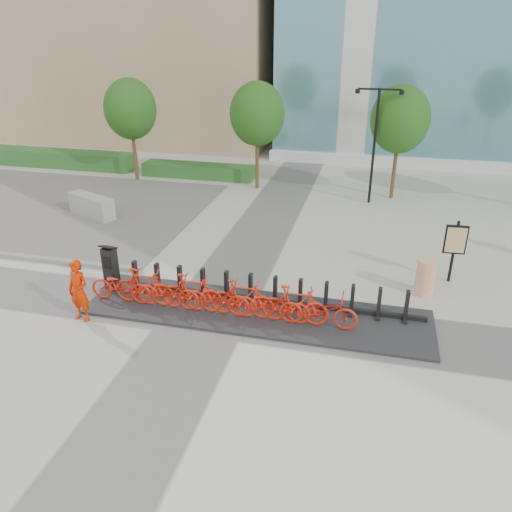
% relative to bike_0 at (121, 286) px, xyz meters
% --- Properties ---
extents(ground, '(120.00, 120.00, 0.00)m').
position_rel_bike_0_xyz_m(ground, '(2.60, 0.05, -0.57)').
color(ground, beige).
extents(gravel_patch, '(14.00, 14.00, 0.00)m').
position_rel_bike_0_xyz_m(gravel_patch, '(-7.40, 7.05, -0.56)').
color(gravel_patch, '#5F5E56').
rests_on(gravel_patch, ground).
extents(hedge_a, '(10.00, 1.40, 0.90)m').
position_rel_bike_0_xyz_m(hedge_a, '(-11.40, 13.55, -0.12)').
color(hedge_a, '#2C5426').
rests_on(hedge_a, ground).
extents(hedge_b, '(6.00, 1.20, 0.70)m').
position_rel_bike_0_xyz_m(hedge_b, '(-2.40, 13.25, -0.22)').
color(hedge_b, '#2C5426').
rests_on(hedge_b, ground).
extents(tree_0, '(2.60, 2.60, 5.10)m').
position_rel_bike_0_xyz_m(tree_0, '(-5.40, 12.05, 3.02)').
color(tree_0, brown).
rests_on(tree_0, ground).
extents(tree_1, '(2.60, 2.60, 5.10)m').
position_rel_bike_0_xyz_m(tree_1, '(1.10, 12.05, 3.02)').
color(tree_1, brown).
rests_on(tree_1, ground).
extents(tree_2, '(2.60, 2.60, 5.10)m').
position_rel_bike_0_xyz_m(tree_2, '(7.60, 12.05, 3.02)').
color(tree_2, brown).
rests_on(tree_2, ground).
extents(streetlamp, '(2.00, 0.20, 5.00)m').
position_rel_bike_0_xyz_m(streetlamp, '(6.60, 11.05, 2.57)').
color(streetlamp, black).
rests_on(streetlamp, ground).
extents(dock_pad, '(9.60, 2.40, 0.08)m').
position_rel_bike_0_xyz_m(dock_pad, '(3.90, 0.35, -0.53)').
color(dock_pad, '#2A2A2C').
rests_on(dock_pad, ground).
extents(dock_rail_posts, '(8.02, 0.50, 0.85)m').
position_rel_bike_0_xyz_m(dock_rail_posts, '(3.96, 0.82, -0.06)').
color(dock_rail_posts, black).
rests_on(dock_rail_posts, dock_pad).
extents(bike_0, '(1.86, 0.65, 0.98)m').
position_rel_bike_0_xyz_m(bike_0, '(0.00, 0.00, 0.00)').
color(bike_0, red).
rests_on(bike_0, dock_pad).
extents(bike_1, '(1.80, 0.51, 1.08)m').
position_rel_bike_0_xyz_m(bike_1, '(0.72, 0.00, 0.05)').
color(bike_1, red).
rests_on(bike_1, dock_pad).
extents(bike_2, '(1.86, 0.65, 0.98)m').
position_rel_bike_0_xyz_m(bike_2, '(1.44, 0.00, 0.00)').
color(bike_2, red).
rests_on(bike_2, dock_pad).
extents(bike_3, '(1.80, 0.51, 1.08)m').
position_rel_bike_0_xyz_m(bike_3, '(2.16, 0.00, 0.05)').
color(bike_3, red).
rests_on(bike_3, dock_pad).
extents(bike_4, '(1.86, 0.65, 0.98)m').
position_rel_bike_0_xyz_m(bike_4, '(2.88, 0.00, 0.00)').
color(bike_4, red).
rests_on(bike_4, dock_pad).
extents(bike_5, '(1.80, 0.51, 1.08)m').
position_rel_bike_0_xyz_m(bike_5, '(3.60, 0.00, 0.05)').
color(bike_5, red).
rests_on(bike_5, dock_pad).
extents(bike_6, '(1.86, 0.65, 0.98)m').
position_rel_bike_0_xyz_m(bike_6, '(4.32, 0.00, 0.00)').
color(bike_6, red).
rests_on(bike_6, dock_pad).
extents(bike_7, '(1.80, 0.51, 1.08)m').
position_rel_bike_0_xyz_m(bike_7, '(5.04, 0.00, 0.05)').
color(bike_7, red).
rests_on(bike_7, dock_pad).
extents(bike_8, '(1.86, 0.65, 0.98)m').
position_rel_bike_0_xyz_m(bike_8, '(5.76, 0.00, 0.00)').
color(bike_8, red).
rests_on(bike_8, dock_pad).
extents(kiosk, '(0.50, 0.44, 1.44)m').
position_rel_bike_0_xyz_m(kiosk, '(-0.64, 0.63, 0.20)').
color(kiosk, black).
rests_on(kiosk, dock_pad).
extents(worker_red, '(0.71, 0.55, 1.76)m').
position_rel_bike_0_xyz_m(worker_red, '(-0.64, -1.07, 0.31)').
color(worker_red, red).
rests_on(worker_red, ground).
extents(construction_barrel, '(0.65, 0.65, 1.11)m').
position_rel_bike_0_xyz_m(construction_barrel, '(8.50, 2.63, -0.01)').
color(construction_barrel, orange).
rests_on(construction_barrel, ground).
extents(jersey_barrier, '(2.38, 1.51, 0.90)m').
position_rel_bike_0_xyz_m(jersey_barrier, '(-4.72, 6.42, -0.12)').
color(jersey_barrier, '#B0B0A9').
rests_on(jersey_barrier, ground).
extents(map_sign, '(0.66, 0.14, 2.01)m').
position_rel_bike_0_xyz_m(map_sign, '(9.33, 3.68, 0.77)').
color(map_sign, black).
rests_on(map_sign, ground).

